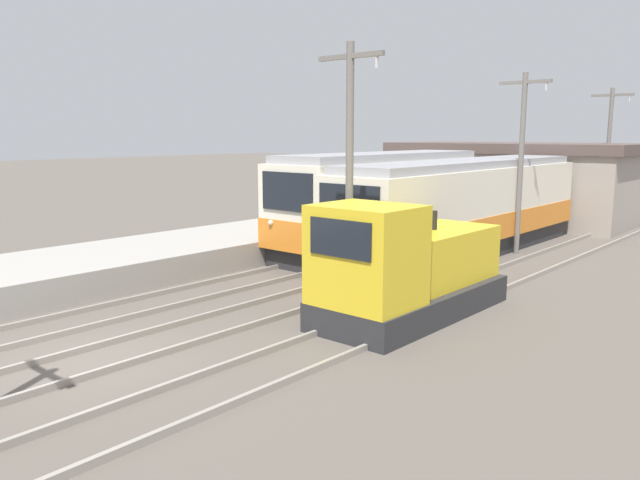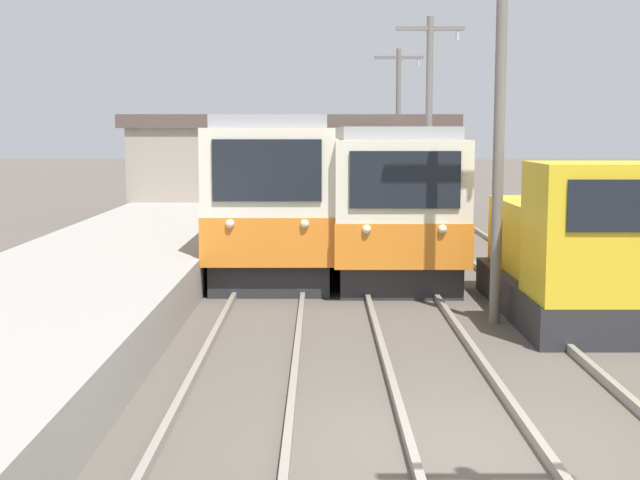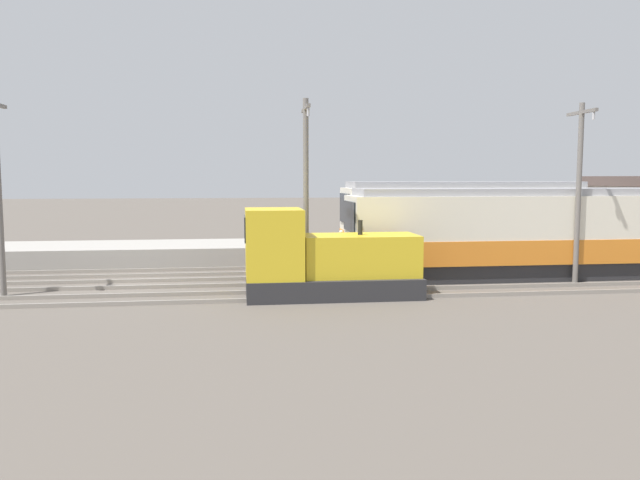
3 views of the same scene
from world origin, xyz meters
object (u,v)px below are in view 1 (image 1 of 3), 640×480
commuter_train_center (466,211)px  catenary_mast_distant (608,151)px  shunting_locomotive (406,271)px  catenary_mast_mid (350,168)px  commuter_train_left (382,206)px  catenary_mast_far (521,157)px

commuter_train_center → catenary_mast_distant: size_ratio=2.13×
shunting_locomotive → catenary_mast_mid: (-1.49, -0.42, 2.52)m
commuter_train_left → catenary_mast_distant: size_ratio=1.58×
commuter_train_center → catenary_mast_mid: size_ratio=2.13×
commuter_train_center → shunting_locomotive: size_ratio=2.46×
catenary_mast_mid → catenary_mast_distant: (0.00, 20.81, 0.00)m
catenary_mast_distant → commuter_train_center: bearing=-97.3°
commuter_train_center → catenary_mast_mid: catenary_mast_mid is taller
catenary_mast_mid → catenary_mast_distant: bearing=90.0°
catenary_mast_mid → catenary_mast_distant: same height
commuter_train_left → catenary_mast_distant: bearing=72.1°
commuter_train_left → catenary_mast_distant: (4.31, 13.34, 1.94)m
catenary_mast_mid → catenary_mast_far: same height
catenary_mast_far → catenary_mast_distant: same height
commuter_train_left → commuter_train_center: (2.80, 1.59, -0.11)m
commuter_train_left → shunting_locomotive: 9.15m
commuter_train_left → commuter_train_center: commuter_train_left is taller
catenary_mast_far → catenary_mast_distant: 10.41m
catenary_mast_far → catenary_mast_mid: bearing=-90.0°
shunting_locomotive → catenary_mast_far: (-1.49, 9.98, 2.52)m
commuter_train_center → catenary_mast_distant: 12.03m
commuter_train_left → catenary_mast_mid: 8.84m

